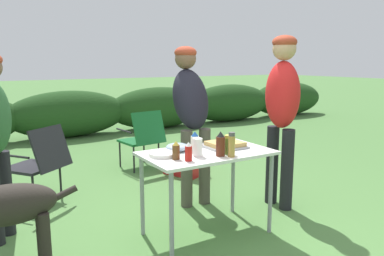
{
  "coord_description": "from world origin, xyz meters",
  "views": [
    {
      "loc": [
        -1.71,
        -2.59,
        1.5
      ],
      "look_at": [
        0.05,
        0.33,
        0.89
      ],
      "focal_mm": 35.0,
      "sensor_mm": 36.0,
      "label": 1
    }
  ],
  "objects": [
    {
      "name": "shrub_hedge",
      "position": [
        0.0,
        5.02,
        0.46
      ],
      "size": [
        14.4,
        0.9,
        0.93
      ],
      "color": "#1E4219",
      "rests_on": "ground"
    },
    {
      "name": "camp_chair_near_hedge",
      "position": [
        -1.12,
        1.52,
        0.47
      ],
      "size": [
        0.72,
        0.75,
        0.83
      ],
      "rotation": [
        0.0,
        0.0,
        0.66
      ],
      "color": "#232328",
      "rests_on": "ground"
    },
    {
      "name": "ketchup_bottle",
      "position": [
        -0.29,
        -0.17,
        0.81
      ],
      "size": [
        0.06,
        0.06,
        0.15
      ],
      "color": "red",
      "rests_on": "folding_table"
    },
    {
      "name": "spice_jar",
      "position": [
        0.07,
        -0.25,
        0.84
      ],
      "size": [
        0.06,
        0.06,
        0.2
      ],
      "color": "#B2893D",
      "rests_on": "folding_table"
    },
    {
      "name": "standing_person_in_navy_coat",
      "position": [
        1.0,
        0.15,
        1.08
      ],
      "size": [
        0.29,
        0.4,
        1.75
      ],
      "rotation": [
        0.0,
        0.0,
        -1.57
      ],
      "color": "black",
      "rests_on": "ground"
    },
    {
      "name": "bbq_sauce_bottle",
      "position": [
        0.01,
        -0.18,
        0.84
      ],
      "size": [
        0.07,
        0.07,
        0.2
      ],
      "color": "#562314",
      "rests_on": "folding_table"
    },
    {
      "name": "plate_stack",
      "position": [
        -0.39,
        0.06,
        0.76
      ],
      "size": [
        0.22,
        0.22,
        0.03
      ],
      "primitive_type": "cylinder",
      "color": "white",
      "rests_on": "folding_table"
    },
    {
      "name": "paper_cup_stack",
      "position": [
        -0.15,
        -0.09,
        0.81
      ],
      "size": [
        0.08,
        0.08,
        0.15
      ],
      "primitive_type": "cylinder",
      "color": "white",
      "rests_on": "folding_table"
    },
    {
      "name": "standing_person_with_beanie",
      "position": [
        0.28,
        0.74,
        1.03
      ],
      "size": [
        0.42,
        0.53,
        1.66
      ],
      "rotation": [
        0.0,
        0.0,
        -0.09
      ],
      "color": "#4C473D",
      "rests_on": "ground"
    },
    {
      "name": "ground_plane",
      "position": [
        0.0,
        0.0,
        0.0
      ],
      "size": [
        60.0,
        60.0,
        0.0
      ],
      "primitive_type": "plane",
      "color": "#4C7A3D"
    },
    {
      "name": "beer_bottle",
      "position": [
        -0.35,
        -0.08,
        0.81
      ],
      "size": [
        0.06,
        0.06,
        0.15
      ],
      "color": "brown",
      "rests_on": "folding_table"
    },
    {
      "name": "camp_chair_green_behind_table",
      "position": [
        0.33,
        2.13,
        0.47
      ],
      "size": [
        0.54,
        0.64,
        0.83
      ],
      "rotation": [
        0.0,
        0.0,
        0.13
      ],
      "color": "#19602D",
      "rests_on": "ground"
    },
    {
      "name": "mixing_bowl",
      "position": [
        -0.2,
        0.15,
        0.77
      ],
      "size": [
        0.2,
        0.2,
        0.07
      ],
      "primitive_type": "ellipsoid",
      "color": "#99B2CC",
      "rests_on": "folding_table"
    },
    {
      "name": "food_tray",
      "position": [
        0.22,
        0.04,
        0.77
      ],
      "size": [
        0.33,
        0.29,
        0.06
      ],
      "color": "#9E9EA3",
      "rests_on": "folding_table"
    },
    {
      "name": "cooler_box",
      "position": [
        0.71,
        1.63,
        0.17
      ],
      "size": [
        0.49,
        0.57,
        0.34
      ],
      "rotation": [
        0.0,
        0.0,
        5.13
      ],
      "color": "#B21E1E",
      "rests_on": "ground"
    },
    {
      "name": "folding_table",
      "position": [
        0.0,
        0.0,
        0.66
      ],
      "size": [
        1.1,
        0.64,
        0.74
      ],
      "color": "silver",
      "rests_on": "ground"
    },
    {
      "name": "relish_jar",
      "position": [
        0.11,
        -0.16,
        0.82
      ],
      "size": [
        0.07,
        0.07,
        0.16
      ],
      "color": "olive",
      "rests_on": "folding_table"
    },
    {
      "name": "mayo_bottle",
      "position": [
        -0.11,
        0.02,
        0.83
      ],
      "size": [
        0.07,
        0.07,
        0.18
      ],
      "color": "silver",
      "rests_on": "folding_table"
    }
  ]
}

